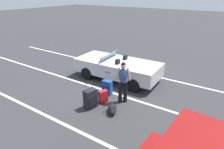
# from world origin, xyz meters

# --- Properties ---
(ground_plane) EXTENTS (80.00, 80.00, 0.00)m
(ground_plane) POSITION_xyz_m (0.00, 0.00, 0.00)
(ground_plane) COLOR #333335
(lot_line_near) EXTENTS (18.00, 0.12, 0.01)m
(lot_line_near) POSITION_xyz_m (0.00, -1.31, 0.00)
(lot_line_near) COLOR silver
(lot_line_near) RESTS_ON ground_plane
(lot_line_mid) EXTENTS (18.00, 0.12, 0.01)m
(lot_line_mid) POSITION_xyz_m (0.00, 1.39, 0.00)
(lot_line_mid) COLOR silver
(lot_line_mid) RESTS_ON ground_plane
(lot_line_far) EXTENTS (18.00, 0.12, 0.01)m
(lot_line_far) POSITION_xyz_m (0.00, 4.09, 0.00)
(lot_line_far) COLOR silver
(lot_line_far) RESTS_ON ground_plane
(convertible_car) EXTENTS (4.20, 1.96, 1.24)m
(convertible_car) POSITION_xyz_m (0.21, 0.01, 0.59)
(convertible_car) COLOR silver
(convertible_car) RESTS_ON ground_plane
(suitcase_large_black) EXTENTS (0.38, 0.52, 1.01)m
(suitcase_large_black) POSITION_xyz_m (-0.57, 2.80, 0.37)
(suitcase_large_black) COLOR black
(suitcase_large_black) RESTS_ON ground_plane
(suitcase_medium_bright) EXTENTS (0.42, 0.30, 0.98)m
(suitcase_medium_bright) POSITION_xyz_m (-0.48, 1.60, 0.31)
(suitcase_medium_bright) COLOR #1E479E
(suitcase_medium_bright) RESTS_ON ground_plane
(suitcase_small_carryon) EXTENTS (0.31, 0.39, 0.50)m
(suitcase_small_carryon) POSITION_xyz_m (-0.73, 2.23, 0.25)
(suitcase_small_carryon) COLOR red
(suitcase_small_carryon) RESTS_ON ground_plane
(duffel_bag) EXTENTS (0.62, 0.69, 0.34)m
(duffel_bag) POSITION_xyz_m (-1.43, 2.64, 0.16)
(duffel_bag) COLOR black
(duffel_bag) RESTS_ON ground_plane
(traveler_person) EXTENTS (0.54, 0.43, 1.65)m
(traveler_person) POSITION_xyz_m (-1.34, 1.77, 0.93)
(traveler_person) COLOR black
(traveler_person) RESTS_ON ground_plane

